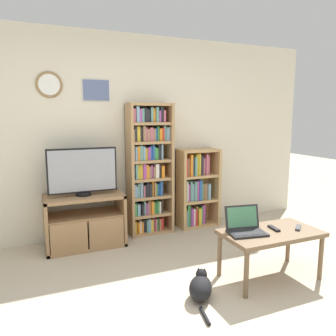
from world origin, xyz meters
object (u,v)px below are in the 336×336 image
object	(u,v)px
television	(83,172)
bookshelf_short	(195,189)
laptop	(245,226)
remote_far_from_laptop	(274,228)
cat	(201,287)
coffee_table	(271,236)
remote_near_laptop	(298,228)
tv_stand	(85,220)
bookshelf_tall	(148,169)

from	to	relation	value
television	bookshelf_short	xyz separation A→B (m)	(1.57, 0.15, -0.37)
laptop	television	bearing A→B (deg)	141.35
remote_far_from_laptop	cat	size ratio (longest dim) A/B	0.30
television	remote_far_from_laptop	bearing A→B (deg)	-42.67
coffee_table	remote_far_from_laptop	world-z (taller)	remote_far_from_laptop
remote_near_laptop	cat	distance (m)	1.15
tv_stand	bookshelf_tall	bearing A→B (deg)	9.67
bookshelf_short	remote_far_from_laptop	bearing A→B (deg)	-89.44
coffee_table	cat	bearing A→B (deg)	-174.93
tv_stand	cat	size ratio (longest dim) A/B	1.70
bookshelf_tall	coffee_table	distance (m)	1.84
television	remote_near_laptop	size ratio (longest dim) A/B	5.35
laptop	bookshelf_short	bearing A→B (deg)	88.84
tv_stand	remote_near_laptop	xyz separation A→B (m)	(1.82, -1.55, 0.16)
bookshelf_short	cat	bearing A→B (deg)	-116.01
tv_stand	bookshelf_short	world-z (taller)	bookshelf_short
bookshelf_short	remote_near_laptop	size ratio (longest dim) A/B	7.39
television	remote_near_laptop	bearing A→B (deg)	-40.15
tv_stand	television	size ratio (longest dim) A/B	1.15
laptop	remote_far_from_laptop	xyz separation A→B (m)	(0.31, -0.04, -0.05)
bookshelf_short	laptop	distance (m)	1.61
bookshelf_tall	remote_far_from_laptop	distance (m)	1.82
bookshelf_tall	cat	bearing A→B (deg)	-94.39
bookshelf_tall	laptop	distance (m)	1.67
tv_stand	remote_far_from_laptop	xyz separation A→B (m)	(1.59, -1.47, 0.16)
tv_stand	bookshelf_tall	xyz separation A→B (m)	(0.86, 0.15, 0.56)
tv_stand	laptop	distance (m)	1.93
tv_stand	cat	world-z (taller)	tv_stand
bookshelf_tall	remote_near_laptop	distance (m)	1.99
cat	bookshelf_tall	bearing A→B (deg)	119.15
bookshelf_tall	laptop	xyz separation A→B (m)	(0.41, -1.58, -0.34)
coffee_table	laptop	distance (m)	0.29
coffee_table	remote_near_laptop	bearing A→B (deg)	-9.02
remote_near_laptop	remote_far_from_laptop	world-z (taller)	same
bookshelf_short	laptop	size ratio (longest dim) A/B	2.91
tv_stand	coffee_table	bearing A→B (deg)	-44.54
bookshelf_short	tv_stand	bearing A→B (deg)	-174.74
tv_stand	remote_near_laptop	size ratio (longest dim) A/B	6.16
tv_stand	remote_far_from_laptop	world-z (taller)	tv_stand
remote_near_laptop	cat	xyz separation A→B (m)	(-1.09, -0.02, -0.38)
bookshelf_tall	bookshelf_short	xyz separation A→B (m)	(0.71, -0.00, -0.33)
remote_far_from_laptop	laptop	bearing A→B (deg)	-178.97
tv_stand	remote_far_from_laptop	distance (m)	2.17
television	bookshelf_tall	xyz separation A→B (m)	(0.87, 0.16, -0.04)
television	bookshelf_short	size ratio (longest dim) A/B	0.72
remote_far_from_laptop	cat	world-z (taller)	remote_far_from_laptop
remote_near_laptop	cat	size ratio (longest dim) A/B	0.28
laptop	tv_stand	bearing A→B (deg)	141.05
remote_near_laptop	laptop	bearing A→B (deg)	36.98
remote_near_laptop	cat	world-z (taller)	remote_near_laptop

